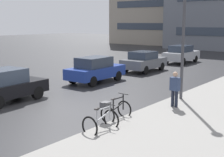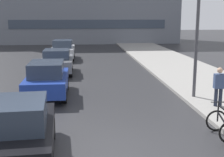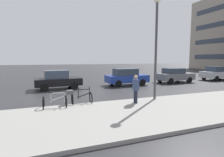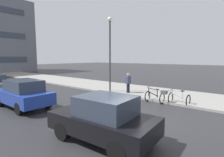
# 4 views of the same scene
# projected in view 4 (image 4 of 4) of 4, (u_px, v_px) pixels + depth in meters

# --- Properties ---
(ground_plane) EXTENTS (140.00, 140.00, 0.00)m
(ground_plane) POSITION_uv_depth(u_px,v_px,m) (135.00, 120.00, 8.20)
(ground_plane) COLOR #28282B
(sidewalk_kerb) EXTENTS (4.80, 60.00, 0.14)m
(sidewalk_kerb) POSITION_uv_depth(u_px,v_px,m) (86.00, 84.00, 19.09)
(sidewalk_kerb) COLOR gray
(sidewalk_kerb) RESTS_ON ground
(bicycle_nearest) EXTENTS (0.78, 1.17, 0.94)m
(bicycle_nearest) POSITION_uv_depth(u_px,v_px,m) (179.00, 99.00, 10.70)
(bicycle_nearest) COLOR black
(bicycle_nearest) RESTS_ON ground
(bicycle_second) EXTENTS (0.73, 1.36, 1.00)m
(bicycle_second) POSITION_uv_depth(u_px,v_px,m) (157.00, 96.00, 11.15)
(bicycle_second) COLOR black
(bicycle_second) RESTS_ON ground
(car_black) EXTENTS (2.11, 3.89, 1.60)m
(car_black) POSITION_uv_depth(u_px,v_px,m) (104.00, 118.00, 6.07)
(car_black) COLOR black
(car_black) RESTS_ON ground
(car_blue) EXTENTS (1.85, 4.05, 1.62)m
(car_blue) POSITION_uv_depth(u_px,v_px,m) (23.00, 94.00, 10.15)
(car_blue) COLOR navy
(car_blue) RESTS_ON ground
(pedestrian) EXTENTS (0.42, 0.27, 1.68)m
(pedestrian) POSITION_uv_depth(u_px,v_px,m) (128.00, 82.00, 13.76)
(pedestrian) COLOR #1E2333
(pedestrian) RESTS_ON ground
(streetlamp) EXTENTS (0.38, 0.38, 6.10)m
(streetlamp) POSITION_uv_depth(u_px,v_px,m) (110.00, 46.00, 14.04)
(streetlamp) COLOR #424247
(streetlamp) RESTS_ON ground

